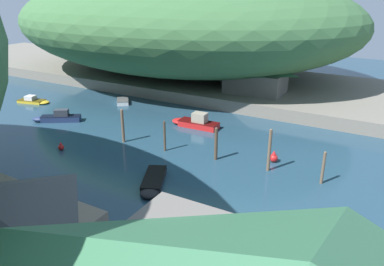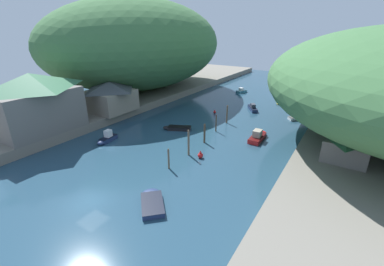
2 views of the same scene
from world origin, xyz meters
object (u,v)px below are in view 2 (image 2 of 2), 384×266
boat_navy_launch (258,136)px  person_on_quay (85,115)px  right_bank_cottage (348,138)px  channel_buoy_near (215,112)px  boat_yellow_tender (252,107)px  boat_open_rowboat (242,91)px  boathouse_shed (110,96)px  boat_far_upstream (152,201)px  boat_moored_right (297,118)px  boat_red_skiff (107,138)px  boat_far_right_bank (176,128)px  boat_cabin_cruiser (280,102)px  waterfront_building (34,102)px  channel_buoy_far (200,155)px

boat_navy_launch → person_on_quay: size_ratio=3.33×
right_bank_cottage → channel_buoy_near: bearing=156.3°
boat_yellow_tender → channel_buoy_near: boat_yellow_tender is taller
boat_open_rowboat → boat_yellow_tender: (7.86, -13.75, 0.03)m
boathouse_shed → boat_open_rowboat: boathouse_shed is taller
right_bank_cottage → boat_navy_launch: right_bank_cottage is taller
boat_navy_launch → boat_far_upstream: bearing=-101.1°
right_bank_cottage → boat_moored_right: size_ratio=2.41×
boat_moored_right → right_bank_cottage: bearing=-10.3°
boat_moored_right → boat_red_skiff: 35.13m
boat_far_right_bank → boat_cabin_cruiser: size_ratio=1.08×
waterfront_building → channel_buoy_far: waterfront_building is taller
right_bank_cottage → channel_buoy_near: size_ratio=9.54×
channel_buoy_near → boat_moored_right: bearing=18.1°
boat_moored_right → channel_buoy_far: bearing=-57.6°
boathouse_shed → boat_red_skiff: (8.08, -8.44, -3.90)m
boat_far_right_bank → channel_buoy_near: size_ratio=5.96×
boat_yellow_tender → boat_navy_launch: 16.13m
boat_red_skiff → person_on_quay: person_on_quay is taller
right_bank_cottage → boat_open_rowboat: size_ratio=2.10×
boat_navy_launch → boat_red_skiff: bearing=-146.7°
boat_open_rowboat → person_on_quay: bearing=-87.0°
boat_open_rowboat → boat_yellow_tender: 15.84m
boat_yellow_tender → person_on_quay: person_on_quay is taller
waterfront_building → boathouse_shed: size_ratio=1.50×
boat_yellow_tender → channel_buoy_far: 25.45m
boat_far_upstream → boat_far_right_bank: bearing=74.3°
boat_moored_right → boat_open_rowboat: boat_open_rowboat is taller
boat_navy_launch → channel_buoy_near: size_ratio=6.67×
waterfront_building → right_bank_cottage: (40.96, 15.84, -2.27)m
boat_moored_right → boat_open_rowboat: 23.53m
right_bank_cottage → person_on_quay: (-38.88, -9.22, -1.32)m
boat_yellow_tender → boat_far_right_bank: (-6.96, -18.55, -0.16)m
waterfront_building → channel_buoy_far: (24.59, 7.81, -5.65)m
boat_navy_launch → person_on_quay: person_on_quay is taller
channel_buoy_far → boat_open_rowboat: bearing=104.1°
right_bank_cottage → channel_buoy_near: right_bank_cottage is taller
boathouse_shed → right_bank_cottage: 39.63m
waterfront_building → boat_cabin_cruiser: size_ratio=2.69×
boat_navy_launch → channel_buoy_far: bearing=-114.6°
boat_moored_right → person_on_quay: 39.20m
channel_buoy_near → channel_buoy_far: size_ratio=0.76×
waterfront_building → boat_yellow_tender: (22.62, 33.18, -5.63)m
boat_navy_launch → boat_red_skiff: (-19.56, -13.67, 0.01)m
person_on_quay → waterfront_building: bearing=-176.8°
right_bank_cottage → boat_yellow_tender: 25.45m
boathouse_shed → boat_navy_launch: boathouse_shed is taller
right_bank_cottage → channel_buoy_far: bearing=-153.9°
boat_moored_right → boathouse_shed: bearing=-98.8°
boat_far_upstream → person_on_quay: bearing=112.7°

